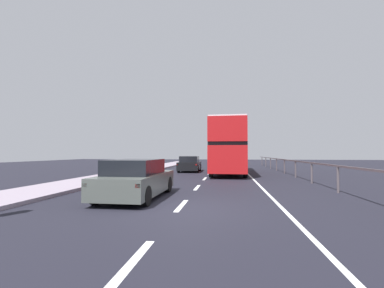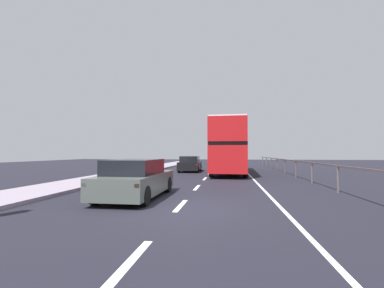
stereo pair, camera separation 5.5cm
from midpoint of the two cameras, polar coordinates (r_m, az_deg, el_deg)
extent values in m
cube|color=black|center=(8.45, -2.75, -13.64)|extent=(74.90, 120.00, 0.10)
cube|color=silver|center=(4.55, -12.95, -23.31)|extent=(0.16, 1.94, 0.01)
cube|color=silver|center=(8.69, -2.43, -12.94)|extent=(0.16, 1.94, 0.01)
cube|color=silver|center=(13.03, 0.97, -9.25)|extent=(0.16, 1.94, 0.01)
cube|color=silver|center=(17.41, 2.64, -7.39)|extent=(0.16, 1.94, 0.01)
cube|color=silver|center=(21.81, 3.63, -6.28)|extent=(0.16, 1.94, 0.01)
cube|color=silver|center=(26.22, 4.28, -5.54)|extent=(0.16, 1.94, 0.01)
cube|color=silver|center=(30.64, 4.74, -5.01)|extent=(0.16, 1.94, 0.01)
cube|color=silver|center=(35.06, 5.09, -4.62)|extent=(0.16, 1.94, 0.01)
cube|color=silver|center=(17.30, 12.90, -7.38)|extent=(0.12, 46.00, 0.01)
cube|color=#554B4F|center=(17.75, 22.42, -3.54)|extent=(0.08, 42.00, 0.08)
cylinder|color=#554B4F|center=(12.78, 28.56, -6.65)|extent=(0.10, 0.10, 1.12)
cylinder|color=#554B4F|center=(16.09, 24.05, -5.69)|extent=(0.10, 0.10, 1.12)
cylinder|color=#554B4F|center=(19.46, 21.11, -5.04)|extent=(0.10, 0.10, 1.12)
cylinder|color=#554B4F|center=(22.88, 19.04, -4.58)|extent=(0.10, 0.10, 1.12)
cylinder|color=#554B4F|center=(26.31, 17.51, -4.23)|extent=(0.10, 0.10, 1.12)
cylinder|color=#554B4F|center=(29.76, 16.33, -3.96)|extent=(0.10, 0.10, 1.12)
cylinder|color=#554B4F|center=(33.22, 15.40, -3.75)|extent=(0.10, 0.10, 1.12)
cylinder|color=#554B4F|center=(36.69, 14.65, -3.57)|extent=(0.10, 0.10, 1.12)
cube|color=#B01417|center=(22.30, 7.91, -2.95)|extent=(2.85, 11.11, 1.80)
cube|color=black|center=(22.30, 7.90, -0.33)|extent=(2.86, 10.67, 0.24)
cube|color=#B01417|center=(22.34, 7.88, 2.04)|extent=(2.85, 11.11, 1.61)
cube|color=silver|center=(22.42, 7.87, 4.21)|extent=(2.79, 10.89, 0.10)
cube|color=black|center=(27.79, 8.19, -2.56)|extent=(2.25, 0.11, 1.26)
cube|color=yellow|center=(27.86, 8.17, 2.09)|extent=(1.50, 0.09, 0.28)
cylinder|color=black|center=(26.49, 5.65, -4.42)|extent=(0.31, 1.01, 1.00)
cylinder|color=black|center=(26.44, 10.63, -4.40)|extent=(0.31, 1.01, 1.00)
cylinder|color=black|center=(18.48, 4.04, -5.52)|extent=(0.31, 1.01, 1.00)
cylinder|color=black|center=(18.41, 11.20, -5.50)|extent=(0.31, 1.01, 1.00)
cube|color=#4C514C|center=(10.33, -11.81, -8.16)|extent=(1.89, 4.47, 0.71)
cube|color=black|center=(10.07, -12.22, -4.76)|extent=(1.65, 2.47, 0.53)
cube|color=red|center=(8.67, -22.00, -8.09)|extent=(0.16, 0.06, 0.12)
cube|color=red|center=(7.98, -11.62, -8.73)|extent=(0.16, 0.06, 0.12)
cylinder|color=black|center=(12.07, -13.12, -8.27)|extent=(0.21, 0.64, 0.64)
cylinder|color=black|center=(11.57, -5.24, -8.59)|extent=(0.21, 0.64, 0.64)
cylinder|color=black|center=(9.31, -20.04, -10.12)|extent=(0.21, 0.64, 0.64)
cylinder|color=black|center=(8.65, -9.99, -10.84)|extent=(0.21, 0.64, 0.64)
cube|color=black|center=(24.06, -0.54, -4.63)|extent=(1.86, 4.15, 0.69)
cube|color=black|center=(23.84, -0.59, -3.22)|extent=(1.61, 2.29, 0.51)
cube|color=red|center=(22.16, -3.16, -4.42)|extent=(0.16, 0.06, 0.12)
cube|color=red|center=(21.96, 0.88, -4.44)|extent=(0.16, 0.06, 0.12)
cylinder|color=black|center=(25.51, -1.98, -4.93)|extent=(0.21, 0.64, 0.64)
cylinder|color=black|center=(25.34, 1.63, -4.95)|extent=(0.21, 0.64, 0.64)
cylinder|color=black|center=(22.84, -2.94, -5.28)|extent=(0.21, 0.64, 0.64)
cylinder|color=black|center=(22.65, 1.09, -5.32)|extent=(0.21, 0.64, 0.64)
camera|label=1|loc=(0.03, -90.10, 0.00)|focal=25.04mm
camera|label=2|loc=(0.03, 89.90, 0.00)|focal=25.04mm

